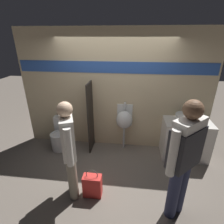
% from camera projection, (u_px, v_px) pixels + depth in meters
% --- Properties ---
extents(ground_plane, '(16.00, 16.00, 0.00)m').
position_uv_depth(ground_plane, '(111.00, 158.00, 3.92)').
color(ground_plane, '#70665B').
extents(display_wall, '(4.28, 0.07, 2.70)m').
position_uv_depth(display_wall, '(114.00, 92.00, 3.92)').
color(display_wall, beige).
rests_on(display_wall, ground_plane).
extents(sink_counter, '(0.97, 0.57, 0.86)m').
position_uv_depth(sink_counter, '(185.00, 139.00, 3.83)').
color(sink_counter, silver).
rests_on(sink_counter, ground_plane).
extents(sink_basin, '(0.44, 0.44, 0.27)m').
position_uv_depth(sink_basin, '(186.00, 118.00, 3.69)').
color(sink_basin, silver).
rests_on(sink_basin, sink_counter).
extents(cell_phone, '(0.07, 0.14, 0.01)m').
position_uv_depth(cell_phone, '(175.00, 123.00, 3.59)').
color(cell_phone, '#232328').
rests_on(cell_phone, sink_counter).
extents(divider_near_counter, '(0.03, 0.46, 1.62)m').
position_uv_depth(divider_near_counter, '(91.00, 118.00, 3.96)').
color(divider_near_counter, '#28231E').
rests_on(divider_near_counter, ground_plane).
extents(urinal_near_counter, '(0.37, 0.28, 1.14)m').
position_uv_depth(urinal_near_counter, '(124.00, 120.00, 3.99)').
color(urinal_near_counter, silver).
rests_on(urinal_near_counter, ground_plane).
extents(toilet, '(0.38, 0.55, 0.89)m').
position_uv_depth(toilet, '(60.00, 136.00, 4.18)').
color(toilet, silver).
rests_on(toilet, ground_plane).
extents(person_in_vest, '(0.52, 0.50, 1.84)m').
position_uv_depth(person_in_vest, '(184.00, 155.00, 2.30)').
color(person_in_vest, '#282D4C').
rests_on(person_in_vest, ground_plane).
extents(person_with_lanyard, '(0.33, 0.56, 1.69)m').
position_uv_depth(person_with_lanyard, '(69.00, 148.00, 2.67)').
color(person_with_lanyard, gray).
rests_on(person_with_lanyard, ground_plane).
extents(shopping_bag, '(0.31, 0.17, 0.54)m').
position_uv_depth(shopping_bag, '(92.00, 185.00, 2.93)').
color(shopping_bag, red).
rests_on(shopping_bag, ground_plane).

